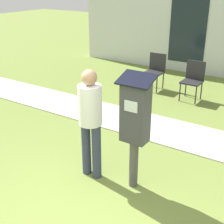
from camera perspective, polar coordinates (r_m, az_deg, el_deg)
name	(u,v)px	position (r m, az deg, el deg)	size (l,w,h in m)	color
sidewalk	(176,133)	(5.88, 11.70, -3.82)	(12.00, 1.10, 0.02)	#B7B2A8
parking_meter	(135,118)	(3.94, 4.25, -1.17)	(0.44, 0.31, 1.59)	#4C4C4C
person_standing	(90,116)	(4.21, -3.98, -0.82)	(0.32, 0.32, 1.58)	#333851
outdoor_chair_left	(155,68)	(8.07, 7.95, 7.90)	(0.44, 0.44, 0.90)	#262628
outdoor_chair_middle	(193,77)	(7.49, 14.65, 6.14)	(0.44, 0.44, 0.90)	#262628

